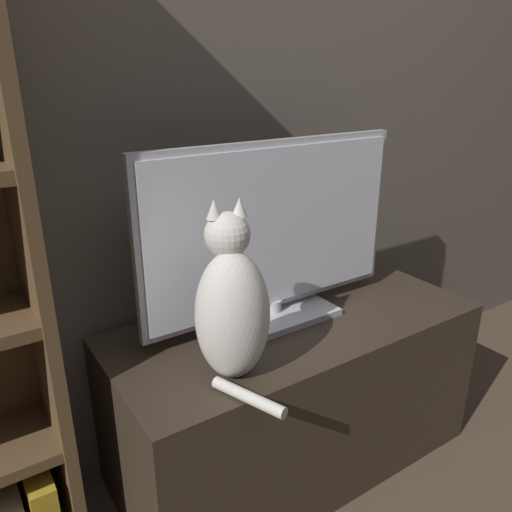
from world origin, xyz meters
TOP-DOWN VIEW (x-y plane):
  - wall_back at (0.00, 1.22)m, footprint 4.80×0.05m
  - tv_stand at (0.00, 0.93)m, footprint 1.13×0.50m
  - tv at (-0.04, 0.99)m, footprint 0.84×0.22m
  - cat at (-0.30, 0.80)m, footprint 0.21×0.31m

SIDE VIEW (x-z plane):
  - tv_stand at x=0.00m, z-range 0.00..0.51m
  - cat at x=-0.30m, z-range 0.47..0.91m
  - tv at x=-0.04m, z-range 0.50..1.03m
  - wall_back at x=0.00m, z-range 0.00..2.60m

